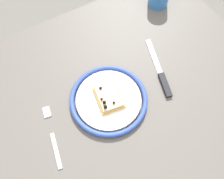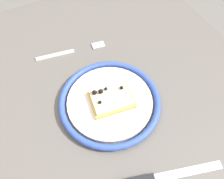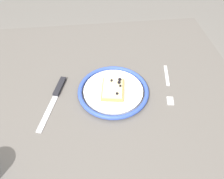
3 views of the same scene
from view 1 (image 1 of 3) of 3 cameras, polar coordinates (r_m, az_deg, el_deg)
name	(u,v)px [view 1 (image 1 of 3)]	position (r m, az deg, el deg)	size (l,w,h in m)	color
ground_plane	(118,150)	(1.48, 1.48, -14.65)	(6.00, 6.00, 0.00)	slate
dining_table	(122,112)	(0.84, 2.53, -5.52)	(1.03, 0.89, 0.75)	#5B5651
plate	(109,99)	(0.75, -0.85, -2.42)	(0.25, 0.25, 0.02)	white
pizza_slice_near	(109,97)	(0.74, -0.85, -1.77)	(0.09, 0.11, 0.03)	tan
knife	(162,77)	(0.81, 12.11, 3.08)	(0.09, 0.24, 0.01)	silver
fork	(52,135)	(0.74, -14.37, -10.83)	(0.05, 0.20, 0.00)	silver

